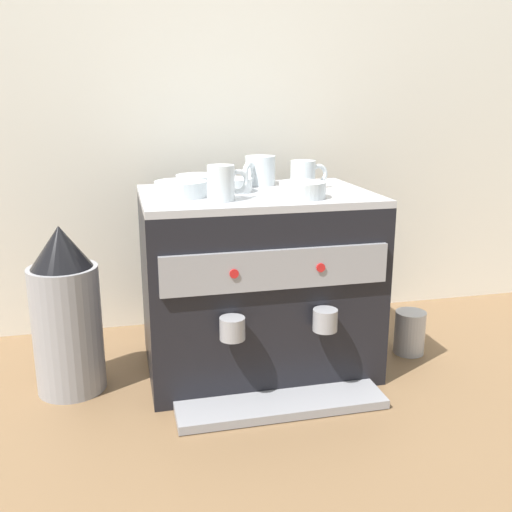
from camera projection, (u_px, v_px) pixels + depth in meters
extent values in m
plane|color=brown|center=(256.00, 362.00, 1.55)|extent=(4.00, 4.00, 0.00)
cube|color=silver|center=(228.00, 149.00, 1.74)|extent=(2.80, 0.03, 1.06)
cube|color=black|center=(256.00, 284.00, 1.49)|extent=(0.56, 0.39, 0.44)
cube|color=#B7B7BC|center=(256.00, 195.00, 1.43)|extent=(0.56, 0.39, 0.02)
cube|color=#939399|center=(277.00, 270.00, 1.28)|extent=(0.52, 0.01, 0.09)
cylinder|color=red|center=(234.00, 274.00, 1.25)|extent=(0.02, 0.01, 0.02)
cylinder|color=red|center=(321.00, 268.00, 1.29)|extent=(0.02, 0.01, 0.02)
cube|color=#939399|center=(281.00, 404.00, 1.32)|extent=(0.48, 0.12, 0.02)
cylinder|color=#939399|center=(232.00, 328.00, 1.26)|extent=(0.06, 0.06, 0.05)
cylinder|color=#939399|center=(325.00, 320.00, 1.31)|extent=(0.06, 0.06, 0.05)
cylinder|color=silver|center=(221.00, 183.00, 1.30)|extent=(0.06, 0.06, 0.08)
torus|color=silver|center=(238.00, 182.00, 1.32)|extent=(0.06, 0.03, 0.06)
cylinder|color=silver|center=(303.00, 175.00, 1.47)|extent=(0.06, 0.06, 0.07)
torus|color=silver|center=(318.00, 174.00, 1.48)|extent=(0.05, 0.02, 0.05)
cylinder|color=silver|center=(260.00, 170.00, 1.53)|extent=(0.08, 0.08, 0.08)
torus|color=silver|center=(251.00, 173.00, 1.49)|extent=(0.05, 0.05, 0.06)
cylinder|color=silver|center=(233.00, 185.00, 1.43)|extent=(0.09, 0.09, 0.03)
cylinder|color=silver|center=(233.00, 190.00, 1.43)|extent=(0.05, 0.05, 0.01)
cylinder|color=silver|center=(181.00, 189.00, 1.36)|extent=(0.12, 0.12, 0.04)
cylinder|color=silver|center=(181.00, 195.00, 1.36)|extent=(0.07, 0.07, 0.01)
cylinder|color=silver|center=(303.00, 190.00, 1.34)|extent=(0.11, 0.11, 0.04)
cylinder|color=silver|center=(302.00, 196.00, 1.35)|extent=(0.06, 0.06, 0.01)
cylinder|color=silver|center=(199.00, 181.00, 1.49)|extent=(0.12, 0.12, 0.03)
cylinder|color=silver|center=(199.00, 186.00, 1.50)|extent=(0.06, 0.06, 0.01)
cylinder|color=#939399|center=(68.00, 329.00, 1.37)|extent=(0.16, 0.16, 0.31)
cone|color=black|center=(60.00, 247.00, 1.32)|extent=(0.14, 0.14, 0.10)
cylinder|color=#B7B7BC|center=(410.00, 332.00, 1.60)|extent=(0.08, 0.08, 0.12)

